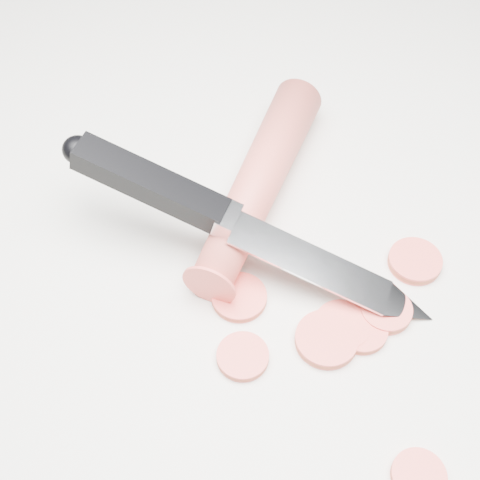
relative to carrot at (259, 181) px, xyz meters
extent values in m
plane|color=silver|center=(0.03, -0.07, -0.02)|extent=(2.40, 2.40, 0.00)
cylinder|color=#D14A40|center=(0.00, 0.00, 0.00)|extent=(0.12, 0.18, 0.03)
cylinder|color=#F1483F|center=(-0.02, -0.09, -0.02)|extent=(0.04, 0.04, 0.01)
cylinder|color=#F1483F|center=(-0.03, -0.13, -0.02)|extent=(0.03, 0.03, 0.01)
cylinder|color=#F1483F|center=(0.07, -0.11, -0.02)|extent=(0.03, 0.03, 0.01)
cylinder|color=#F1483F|center=(0.04, -0.11, -0.02)|extent=(0.04, 0.04, 0.01)
cylinder|color=#F1483F|center=(0.10, -0.07, -0.02)|extent=(0.04, 0.04, 0.01)
cylinder|color=#F1483F|center=(0.03, -0.12, -0.02)|extent=(0.04, 0.04, 0.01)
cylinder|color=#F1483F|center=(0.06, -0.21, -0.02)|extent=(0.03, 0.03, 0.01)
cylinder|color=#F1483F|center=(0.05, -0.12, -0.02)|extent=(0.03, 0.03, 0.01)
camera|label=1|loc=(-0.05, -0.31, 0.36)|focal=50.00mm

